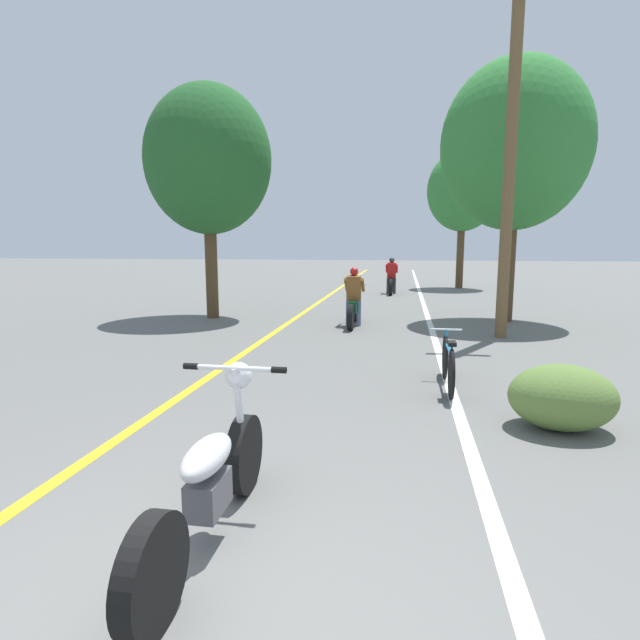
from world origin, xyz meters
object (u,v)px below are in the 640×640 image
roadside_tree_right_far (463,191)px  roadside_tree_left (208,161)px  utility_pole (510,153)px  motorcycle_rider_far (391,280)px  motorcycle_foreground (211,480)px  motorcycle_rider_lead (354,304)px  bicycle_parked (448,363)px  roadside_tree_right_near (515,146)px

roadside_tree_right_far → roadside_tree_left: (-7.51, -10.47, -0.17)m
utility_pole → motorcycle_rider_far: bearing=105.5°
motorcycle_foreground → motorcycle_rider_lead: size_ratio=1.06×
motorcycle_rider_far → bicycle_parked: (1.11, -13.23, -0.19)m
motorcycle_rider_far → utility_pole: bearing=-74.5°
utility_pole → roadside_tree_left: size_ratio=1.23×
roadside_tree_right_far → bicycle_parked: 16.83m
utility_pole → motorcycle_rider_far: size_ratio=3.38×
roadside_tree_left → bicycle_parked: 8.93m
motorcycle_foreground → motorcycle_rider_far: (0.74, 17.18, 0.11)m
utility_pole → roadside_tree_right_far: size_ratio=1.21×
roadside_tree_right_far → roadside_tree_left: roadside_tree_right_far is taller
bicycle_parked → roadside_tree_right_near: bearing=72.9°
roadside_tree_right_near → bicycle_parked: size_ratio=3.87×
motorcycle_rider_lead → motorcycle_rider_far: (0.70, 8.15, 0.01)m
roadside_tree_right_near → roadside_tree_right_far: (-0.14, 9.85, -0.08)m
utility_pole → motorcycle_rider_far: (-2.54, 9.17, -3.23)m
motorcycle_rider_far → roadside_tree_right_far: bearing=45.8°
motorcycle_rider_far → bicycle_parked: bearing=-85.2°
motorcycle_foreground → motorcycle_rider_lead: bearing=89.7°
roadside_tree_right_near → motorcycle_rider_far: (-3.09, 6.82, -3.80)m
motorcycle_foreground → roadside_tree_right_near: bearing=69.7°
roadside_tree_right_near → motorcycle_foreground: bearing=-110.3°
roadside_tree_right_near → motorcycle_rider_far: 8.39m
utility_pole → bicycle_parked: size_ratio=4.44×
motorcycle_rider_far → bicycle_parked: 13.28m
roadside_tree_right_near → roadside_tree_left: 7.69m
roadside_tree_right_far → roadside_tree_left: bearing=-125.7°
roadside_tree_left → motorcycle_rider_lead: 5.30m
motorcycle_foreground → motorcycle_rider_far: size_ratio=0.97×
motorcycle_rider_lead → motorcycle_rider_far: bearing=85.1°
roadside_tree_right_far → motorcycle_rider_lead: size_ratio=3.07×
motorcycle_rider_far → roadside_tree_right_near: bearing=-65.7°
roadside_tree_right_far → motorcycle_foreground: 20.89m
roadside_tree_right_far → bicycle_parked: roadside_tree_right_far is taller
utility_pole → roadside_tree_right_near: bearing=76.9°
motorcycle_rider_lead → bicycle_parked: bearing=-70.4°
roadside_tree_right_near → roadside_tree_left: (-7.66, -0.63, -0.26)m
motorcycle_foreground → utility_pole: bearing=67.8°
utility_pole → motorcycle_foreground: 9.28m
roadside_tree_right_far → roadside_tree_right_near: bearing=-89.2°
roadside_tree_left → bicycle_parked: (5.68, -5.79, -3.73)m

